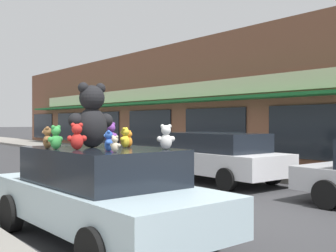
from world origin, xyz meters
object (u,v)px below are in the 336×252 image
at_px(teddy_bear_green, 56,138).
at_px(teddy_bear_red, 77,137).
at_px(teddy_bear_blue, 109,141).
at_px(teddy_bear_cream, 115,144).
at_px(teddy_bear_white, 166,137).
at_px(parked_car_far_center, 213,155).
at_px(teddy_bear_orange, 129,139).
at_px(teddy_bear_brown, 47,138).
at_px(teddy_bear_purple, 111,134).
at_px(teddy_bear_yellow, 125,138).
at_px(plush_art_car, 102,191).
at_px(teddy_bear_giant, 92,116).

bearing_deg(teddy_bear_green, teddy_bear_red, 115.06).
relative_size(teddy_bear_blue, teddy_bear_red, 0.74).
bearing_deg(teddy_bear_cream, teddy_bear_white, -110.75).
height_order(teddy_bear_white, parked_car_far_center, teddy_bear_white).
bearing_deg(teddy_bear_orange, teddy_bear_brown, -62.60).
distance_m(teddy_bear_white, teddy_bear_brown, 1.78).
distance_m(teddy_bear_brown, teddy_bear_orange, 1.23).
relative_size(teddy_bear_brown, teddy_bear_purple, 0.85).
distance_m(teddy_bear_yellow, teddy_bear_brown, 1.15).
relative_size(teddy_bear_cream, teddy_bear_purple, 0.57).
bearing_deg(plush_art_car, teddy_bear_white, -57.98).
bearing_deg(teddy_bear_white, teddy_bear_red, -3.90).
bearing_deg(teddy_bear_blue, teddy_bear_giant, -163.68).
relative_size(teddy_bear_red, teddy_bear_brown, 1.17).
distance_m(teddy_bear_red, teddy_bear_orange, 0.91).
bearing_deg(teddy_bear_brown, teddy_bear_green, 26.67).
bearing_deg(parked_car_far_center, teddy_bear_orange, -146.73).
bearing_deg(teddy_bear_giant, teddy_bear_green, 9.52).
relative_size(teddy_bear_orange, parked_car_far_center, 0.06).
relative_size(teddy_bear_green, teddy_bear_purple, 0.90).
height_order(teddy_bear_cream, teddy_bear_purple, teddy_bear_purple).
bearing_deg(teddy_bear_blue, teddy_bear_red, -131.27).
bearing_deg(teddy_bear_red, teddy_bear_green, -21.14).
xyz_separation_m(teddy_bear_giant, teddy_bear_purple, (0.48, 0.26, -0.29)).
relative_size(teddy_bear_yellow, teddy_bear_orange, 1.19).
distance_m(teddy_bear_white, teddy_bear_yellow, 0.76).
relative_size(plush_art_car, parked_car_far_center, 0.96).
xyz_separation_m(teddy_bear_purple, parked_car_far_center, (5.21, 2.91, -0.79)).
height_order(teddy_bear_green, teddy_bear_white, teddy_bear_white).
height_order(teddy_bear_green, teddy_bear_red, teddy_bear_red).
height_order(teddy_bear_blue, parked_car_far_center, teddy_bear_blue).
xyz_separation_m(teddy_bear_yellow, teddy_bear_red, (-0.79, 0.02, 0.03)).
bearing_deg(teddy_bear_cream, teddy_bear_green, -4.19).
bearing_deg(teddy_bear_giant, plush_art_car, 117.31).
distance_m(teddy_bear_blue, teddy_bear_purple, 1.29).
distance_m(teddy_bear_green, teddy_bear_white, 1.58).
height_order(plush_art_car, teddy_bear_yellow, teddy_bear_yellow).
relative_size(teddy_bear_green, teddy_bear_yellow, 1.12).
relative_size(teddy_bear_giant, teddy_bear_purple, 2.57).
distance_m(teddy_bear_giant, teddy_bear_cream, 1.16).
bearing_deg(parked_car_far_center, teddy_bear_blue, -145.78).
xyz_separation_m(teddy_bear_cream, teddy_bear_purple, (0.72, 1.33, 0.08)).
distance_m(plush_art_car, teddy_bear_green, 1.07).
relative_size(teddy_bear_white, teddy_bear_yellow, 1.16).
bearing_deg(plush_art_car, teddy_bear_giant, 111.30).
height_order(teddy_bear_white, teddy_bear_brown, teddy_bear_white).
bearing_deg(teddy_bear_orange, teddy_bear_cream, 8.03).
bearing_deg(teddy_bear_red, plush_art_car, -138.18).
xyz_separation_m(plush_art_car, teddy_bear_white, (0.57, -0.86, 0.83)).
relative_size(teddy_bear_purple, parked_car_far_center, 0.08).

